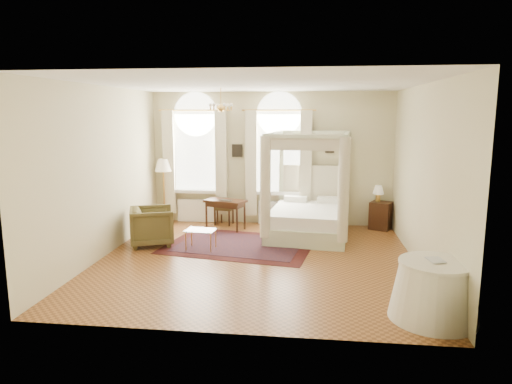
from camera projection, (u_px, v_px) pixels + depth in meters
ground at (257, 260)px, 8.76m from camera, size 6.00×6.00×0.00m
room_walls at (257, 157)px, 8.42m from camera, size 6.00×6.00×6.00m
window_left at (196, 165)px, 11.54m from camera, size 1.62×0.27×3.29m
window_right at (278, 166)px, 11.29m from camera, size 1.62×0.27×3.29m
chandelier at (221, 107)px, 9.54m from camera, size 0.51×0.45×0.50m
wall_pictures at (274, 149)px, 11.33m from camera, size 2.54×0.03×0.39m
canopy_bed at (308, 213)px, 10.34m from camera, size 1.99×2.36×2.36m
nightstand at (381, 216)px, 11.02m from camera, size 0.60×0.58×0.67m
nightstand_lamp at (378, 191)px, 11.03m from camera, size 0.26×0.26×0.39m
writing_desk at (225, 204)px, 10.99m from camera, size 1.07×0.79×0.72m
laptop at (227, 200)px, 10.87m from camera, size 0.42×0.35×0.03m
stool at (225, 209)px, 11.47m from camera, size 0.47×0.47×0.48m
armchair at (152, 226)px, 9.71m from camera, size 1.15×1.13×0.81m
coffee_table at (201, 232)px, 9.37m from camera, size 0.65×0.48×0.42m
floor_lamp at (163, 169)px, 11.48m from camera, size 0.42×0.42×1.64m
oriental_rug at (240, 245)px, 9.73m from camera, size 3.35×2.65×0.01m
side_table at (434, 291)px, 6.20m from camera, size 1.19×1.19×0.81m
book at (429, 260)px, 6.13m from camera, size 0.24×0.30×0.02m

